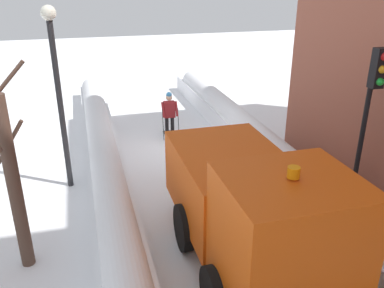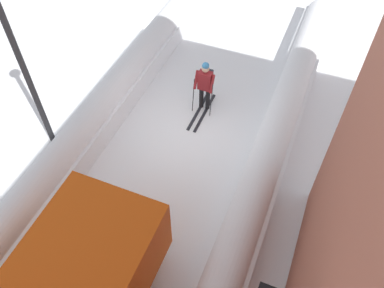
% 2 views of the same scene
% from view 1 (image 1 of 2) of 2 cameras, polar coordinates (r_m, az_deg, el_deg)
% --- Properties ---
extents(plow_truck, '(3.20, 5.98, 3.12)m').
position_cam_1_polar(plow_truck, '(8.32, 8.55, -9.34)').
color(plow_truck, '#DB510F').
rests_on(plow_truck, ground).
extents(skier, '(0.62, 1.80, 1.81)m').
position_cam_1_polar(skier, '(15.51, -3.23, 4.47)').
color(skier, black).
rests_on(skier, ground).
extents(traffic_light_pole, '(0.28, 0.42, 4.39)m').
position_cam_1_polar(traffic_light_pole, '(10.32, 23.91, 5.12)').
color(traffic_light_pole, black).
rests_on(traffic_light_pole, ground).
extents(street_lamp, '(0.40, 0.40, 5.17)m').
position_cam_1_polar(street_lamp, '(11.66, -18.55, 8.80)').
color(street_lamp, black).
rests_on(street_lamp, ground).
extents(bare_tree_near, '(1.08, 0.93, 4.38)m').
position_cam_1_polar(bare_tree_near, '(8.92, -23.94, -4.87)').
color(bare_tree_near, '#4B352A').
rests_on(bare_tree_near, ground).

